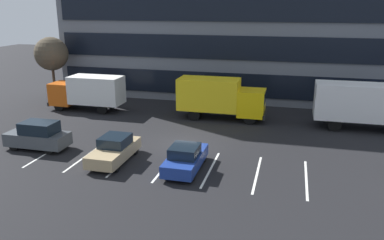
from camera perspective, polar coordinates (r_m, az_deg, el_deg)
The scene contains 9 objects.
ground_plane at distance 27.94m, azimuth -1.26°, elevation -3.52°, with size 120.00×120.00×0.00m, color black.
lot_markings at distance 24.49m, azimuth -3.73°, elevation -6.52°, with size 16.94×5.40×0.01m.
box_truck_orange at distance 37.64m, azimuth -15.00°, elevation 4.11°, with size 7.04×2.33×3.26m.
box_truck_blue at distance 33.51m, azimuth 23.78°, elevation 2.12°, with size 7.84×2.60×3.64m.
box_truck_yellow_all at distance 33.64m, azimuth 4.07°, elevation 3.43°, with size 7.57×2.51×3.51m.
suv_charcoal at distance 28.76m, azimuth -21.60°, elevation -2.16°, with size 4.29×1.82×1.94m.
sedan_tan at distance 25.22m, azimuth -11.30°, elevation -4.27°, with size 1.88×4.50×1.61m.
sedan_navy at distance 23.46m, azimuth -0.97°, elevation -5.60°, with size 1.84×4.41×1.58m.
bare_tree at distance 43.19m, azimuth -19.90°, elevation 9.08°, with size 3.43×3.43×6.43m.
Camera 1 is at (7.16, -25.25, 9.59)m, focal length 36.43 mm.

